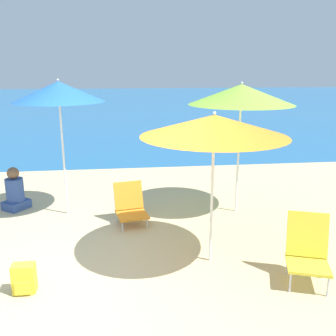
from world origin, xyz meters
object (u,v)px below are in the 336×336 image
Objects in this scene: beach_umbrella_orange at (214,126)px; beach_umbrella_lime at (241,95)px; beach_umbrella_blue at (59,92)px; beach_chair_orange at (130,205)px; backpack_yellow at (24,279)px; beach_chair_yellow at (308,249)px; person_seated_near at (15,192)px.

beach_umbrella_orange is 0.87× the size of beach_umbrella_lime.
beach_umbrella_lime is (3.08, -0.25, -0.05)m from beach_umbrella_blue.
beach_umbrella_blue reaches higher than beach_umbrella_lime.
beach_chair_orange is at bearing -26.15° from beach_umbrella_blue.
beach_umbrella_blue is 3.51× the size of beach_chair_orange.
beach_umbrella_lime is 6.56× the size of backpack_yellow.
beach_umbrella_lime reaches higher than beach_umbrella_orange.
backpack_yellow is at bearing -168.45° from beach_umbrella_orange.
person_seated_near is at bearing 164.31° from beach_chair_yellow.
backpack_yellow is at bearing -162.99° from beach_chair_yellow.
backpack_yellow is at bearing -145.45° from beach_umbrella_lime.
beach_chair_orange is at bearing -171.06° from beach_umbrella_lime.
beach_umbrella_blue is 3.19m from backpack_yellow.
backpack_yellow is at bearing -37.25° from person_seated_near.
beach_chair_yellow is (2.12, -2.06, 0.11)m from beach_chair_orange.
beach_umbrella_blue is 1.17× the size of beach_umbrella_orange.
beach_chair_yellow is at bearing -38.81° from beach_umbrella_blue.
beach_chair_orange is at bearing 126.11° from beach_umbrella_orange.
beach_umbrella_blue is at bearing 160.53° from beach_chair_yellow.
beach_umbrella_orange is at bearing 11.55° from backpack_yellow.
beach_chair_yellow is at bearing -85.78° from beach_umbrella_lime.
beach_chair_orange is (1.13, -0.56, -1.87)m from beach_umbrella_blue.
beach_chair_orange is at bearing 13.20° from person_seated_near.
beach_umbrella_orange is (2.19, -2.00, -0.31)m from beach_umbrella_blue.
person_seated_near is at bearing 143.41° from beach_umbrella_orange.
beach_umbrella_orange is 4.24m from person_seated_near.
beach_umbrella_lime is 2.68m from beach_chair_orange.
person_seated_near is 2.26× the size of backpack_yellow.
backpack_yellow is (-3.41, 0.14, -0.25)m from beach_chair_yellow.
beach_umbrella_lime is (0.89, 1.75, 0.26)m from beach_umbrella_orange.
beach_umbrella_lime is 2.79× the size of beach_chair_yellow.
person_seated_near is (-2.12, 0.91, 0.02)m from beach_chair_orange.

